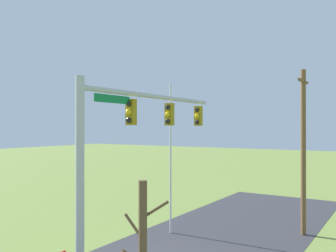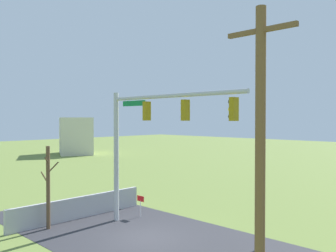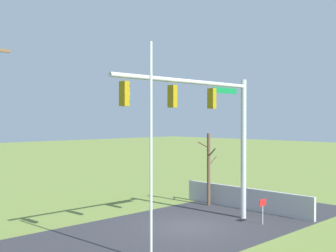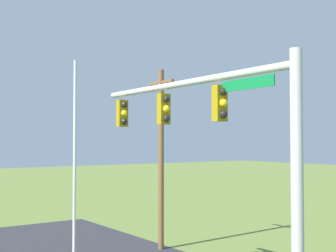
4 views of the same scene
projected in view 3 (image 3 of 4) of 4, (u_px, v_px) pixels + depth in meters
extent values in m
plane|color=olive|center=(187.00, 227.00, 20.21)|extent=(160.00, 160.00, 0.00)
cube|color=#2D2D33|center=(121.00, 244.00, 17.40)|extent=(28.00, 8.00, 0.01)
cube|color=#B7B5AD|center=(254.00, 215.00, 22.70)|extent=(6.00, 6.00, 0.01)
cube|color=#A8A8AD|center=(245.00, 199.00, 24.14)|extent=(0.20, 8.40, 1.23)
cylinder|color=#B2B5BA|center=(243.00, 149.00, 21.94)|extent=(0.28, 0.28, 7.13)
cylinder|color=#B2B5BA|center=(187.00, 81.00, 18.95)|extent=(8.45, 0.26, 0.20)
cube|color=#0F7238|center=(225.00, 91.00, 20.84)|extent=(1.80, 0.04, 0.28)
cube|color=#937A0F|center=(212.00, 98.00, 20.14)|extent=(0.24, 0.36, 0.96)
sphere|color=black|center=(214.00, 92.00, 20.24)|extent=(0.22, 0.22, 0.22)
sphere|color=yellow|center=(214.00, 99.00, 20.25)|extent=(0.22, 0.22, 0.22)
sphere|color=black|center=(214.00, 105.00, 20.25)|extent=(0.22, 0.22, 0.22)
cube|color=#937A0F|center=(172.00, 96.00, 18.31)|extent=(0.24, 0.36, 0.96)
sphere|color=black|center=(175.00, 89.00, 18.41)|extent=(0.22, 0.22, 0.22)
sphere|color=yellow|center=(175.00, 96.00, 18.42)|extent=(0.22, 0.22, 0.22)
sphere|color=black|center=(175.00, 103.00, 18.42)|extent=(0.22, 0.22, 0.22)
cube|color=#937A0F|center=(124.00, 94.00, 16.49)|extent=(0.24, 0.36, 0.96)
sphere|color=black|center=(127.00, 86.00, 16.59)|extent=(0.22, 0.22, 0.22)
sphere|color=yellow|center=(127.00, 94.00, 16.59)|extent=(0.22, 0.22, 0.22)
sphere|color=black|center=(127.00, 102.00, 16.59)|extent=(0.22, 0.22, 0.22)
cylinder|color=silver|center=(151.00, 152.00, 15.14)|extent=(0.10, 0.10, 7.84)
cylinder|color=brown|center=(209.00, 169.00, 25.29)|extent=(0.20, 0.20, 4.28)
cylinder|color=brown|center=(213.00, 161.00, 25.54)|extent=(0.78, 0.07, 0.57)
cylinder|color=brown|center=(203.00, 145.00, 25.24)|extent=(0.54, 0.47, 0.39)
cylinder|color=brown|center=(212.00, 152.00, 25.06)|extent=(0.12, 0.61, 0.55)
cylinder|color=silver|center=(263.00, 215.00, 20.68)|extent=(0.04, 0.04, 0.90)
cube|color=red|center=(263.00, 203.00, 20.67)|extent=(0.56, 0.02, 0.32)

